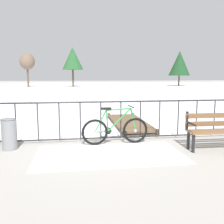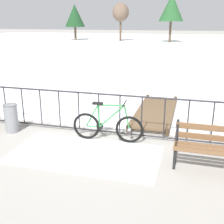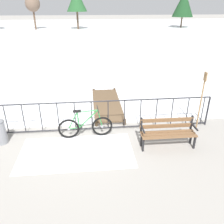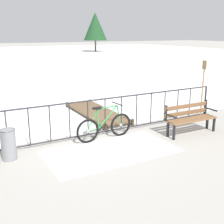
{
  "view_description": "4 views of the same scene",
  "coord_description": "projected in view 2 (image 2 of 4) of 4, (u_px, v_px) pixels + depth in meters",
  "views": [
    {
      "loc": [
        -0.66,
        -6.5,
        1.73
      ],
      "look_at": [
        0.19,
        -0.76,
        0.89
      ],
      "focal_mm": 40.07,
      "sensor_mm": 36.0,
      "label": 1
    },
    {
      "loc": [
        2.14,
        -6.43,
        2.76
      ],
      "look_at": [
        0.49,
        -0.54,
        0.79
      ],
      "focal_mm": 45.71,
      "sensor_mm": 36.0,
      "label": 2
    },
    {
      "loc": [
        0.52,
        -6.67,
        3.88
      ],
      "look_at": [
        1.24,
        0.31,
        0.5
      ],
      "focal_mm": 36.48,
      "sensor_mm": 36.0,
      "label": 3
    },
    {
      "loc": [
        -3.17,
        -7.08,
        2.85
      ],
      "look_at": [
        0.71,
        -0.11,
        0.67
      ],
      "focal_mm": 46.66,
      "sensor_mm": 36.0,
      "label": 4
    }
  ],
  "objects": [
    {
      "name": "frozen_pond",
      "position": [
        175.0,
        45.0,
        33.32
      ],
      "size": [
        80.0,
        56.0,
        0.03
      ],
      "primitive_type": "cube",
      "color": "white",
      "rests_on": "ground"
    },
    {
      "name": "bicycle_near_railing",
      "position": [
        107.0,
        126.0,
        6.76
      ],
      "size": [
        1.71,
        0.52,
        0.97
      ],
      "color": "black",
      "rests_on": "ground"
    },
    {
      "name": "wooden_dock",
      "position": [
        156.0,
        111.0,
        8.71
      ],
      "size": [
        1.1,
        3.33,
        0.2
      ],
      "color": "brown",
      "rests_on": "ground"
    },
    {
      "name": "tree_east_mid",
      "position": [
        121.0,
        13.0,
        38.2
      ],
      "size": [
        2.21,
        2.21,
        5.02
      ],
      "color": "brown",
      "rests_on": "ground"
    },
    {
      "name": "ground_plane",
      "position": [
        99.0,
        134.0,
        7.29
      ],
      "size": [
        160.0,
        160.0,
        0.0
      ],
      "primitive_type": "plane",
      "color": "#9E9991"
    },
    {
      "name": "park_bench",
      "position": [
        217.0,
        145.0,
        5.42
      ],
      "size": [
        1.61,
        0.5,
        0.89
      ],
      "color": "brown",
      "rests_on": "ground"
    },
    {
      "name": "trash_bin",
      "position": [
        11.0,
        118.0,
        7.32
      ],
      "size": [
        0.35,
        0.35,
        0.73
      ],
      "color": "gray",
      "rests_on": "ground"
    },
    {
      "name": "tree_west_mid",
      "position": [
        172.0,
        8.0,
        36.15
      ],
      "size": [
        3.15,
        3.15,
        6.0
      ],
      "color": "brown",
      "rests_on": "ground"
    },
    {
      "name": "snow_patch",
      "position": [
        85.0,
        154.0,
        6.18
      ],
      "size": [
        3.23,
        1.73,
        0.01
      ],
      "primitive_type": "cube",
      "color": "white",
      "rests_on": "ground"
    },
    {
      "name": "tree_far_west",
      "position": [
        75.0,
        16.0,
        40.84
      ],
      "size": [
        2.84,
        2.84,
        4.97
      ],
      "color": "brown",
      "rests_on": "ground"
    },
    {
      "name": "railing_fence",
      "position": [
        99.0,
        113.0,
        7.12
      ],
      "size": [
        9.06,
        0.06,
        1.07
      ],
      "color": "#232328",
      "rests_on": "ground"
    }
  ]
}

